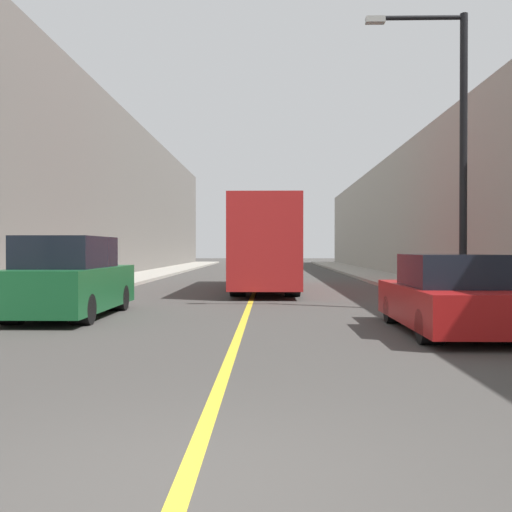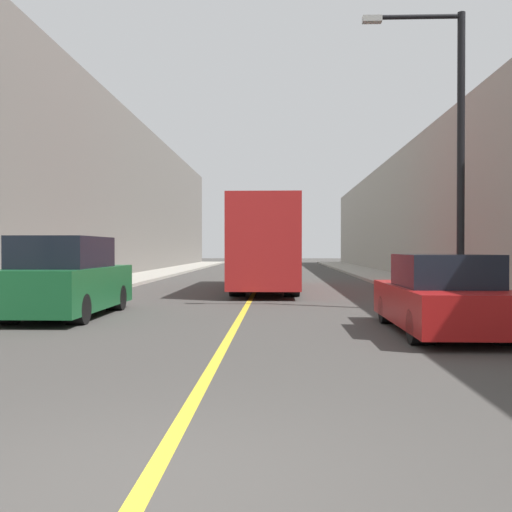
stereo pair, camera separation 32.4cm
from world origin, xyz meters
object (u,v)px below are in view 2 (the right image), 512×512
bus (267,244)px  street_lamp_right (452,139)px  car_right_near (442,298)px  parked_suv_left (66,280)px

bus → street_lamp_right: (5.02, -8.18, 2.67)m
street_lamp_right → car_right_near: bearing=-108.3°
car_right_near → parked_suv_left: bearing=163.2°
bus → parked_suv_left: size_ratio=2.10×
bus → parked_suv_left: 10.77m
parked_suv_left → car_right_near: (8.39, -2.53, -0.20)m
parked_suv_left → car_right_near: 8.76m
bus → car_right_near: bearing=-73.1°
car_right_near → street_lamp_right: size_ratio=0.62×
car_right_near → street_lamp_right: street_lamp_right is taller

